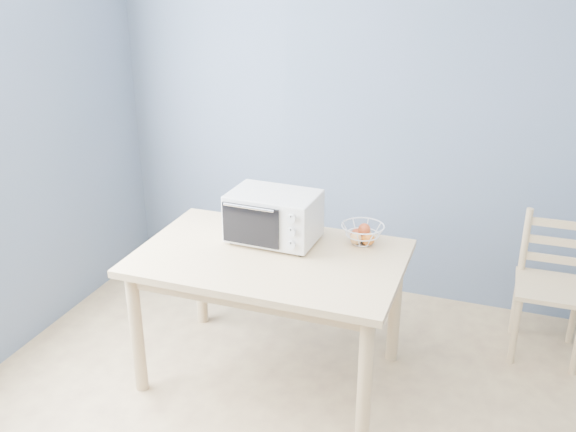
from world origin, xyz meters
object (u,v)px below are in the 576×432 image
(dining_table, at_px, (270,272))
(fruit_basket, at_px, (362,234))
(toaster_oven, at_px, (270,216))
(dining_chair, at_px, (551,288))

(dining_table, height_order, fruit_basket, fruit_basket)
(dining_table, relative_size, fruit_basket, 5.74)
(toaster_oven, distance_m, dining_chair, 1.70)
(dining_chair, bearing_deg, fruit_basket, -155.84)
(dining_table, bearing_deg, dining_chair, 28.17)
(dining_table, distance_m, fruit_basket, 0.54)
(fruit_basket, height_order, dining_chair, fruit_basket)
(dining_table, relative_size, dining_chair, 1.66)
(toaster_oven, relative_size, fruit_basket, 2.00)
(dining_chair, bearing_deg, dining_table, -152.61)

